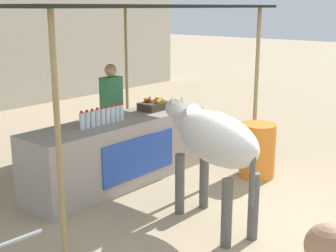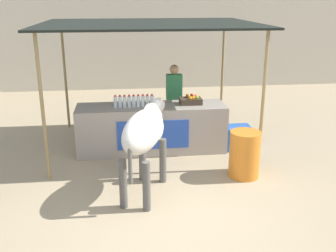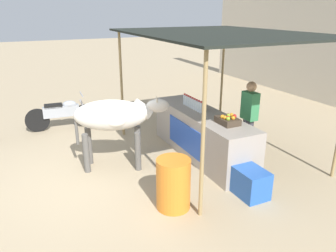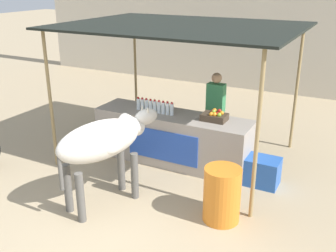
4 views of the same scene
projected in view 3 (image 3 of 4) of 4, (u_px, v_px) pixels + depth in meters
The scene contains 10 objects.
ground_plane at pixel (101, 175), 6.22m from camera, with size 60.00×60.00×0.00m, color tan.
stall_counter at pixel (202, 134), 6.94m from camera, with size 3.00×0.82×0.96m.
stall_awning at pixel (219, 37), 6.39m from camera, with size 4.20×3.20×2.56m.
water_bottle_row at pixel (193, 103), 7.02m from camera, with size 0.79×0.07×0.25m.
fruit_crate at pixel (228, 120), 6.08m from camera, with size 0.44×0.32×0.18m.
vendor_behind_counter at pixel (249, 120), 6.64m from camera, with size 0.34×0.22×1.65m.
cooler_box at pixel (250, 182), 5.49m from camera, with size 0.60×0.44×0.48m, color blue.
water_barrel at pixel (173, 184), 5.10m from camera, with size 0.54×0.54×0.83m, color orange.
cow at pixel (114, 118), 6.23m from camera, with size 0.97×1.83×1.44m.
motorcycle_parked at pixel (62, 113), 8.52m from camera, with size 0.55×1.80×0.90m.
Camera 3 is at (5.55, -1.21, 2.99)m, focal length 35.00 mm.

